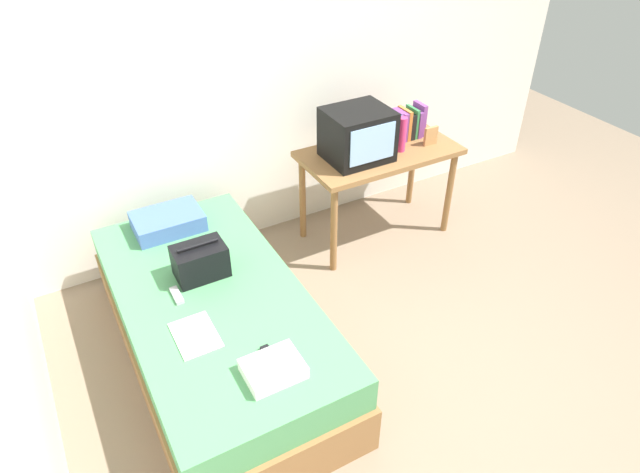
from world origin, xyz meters
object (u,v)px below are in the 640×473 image
object	(u,v)px
desk	(379,162)
remote_silver	(177,295)
magazine	(195,335)
remote_dark	(270,357)
tv	(357,135)
folded_towel	(273,369)
bed	(217,327)
pillow	(168,221)
picture_frame	(431,136)
book_row	(406,124)
water_bottle	(402,134)
handbag	(200,261)

from	to	relation	value
desk	remote_silver	bearing A→B (deg)	-161.63
magazine	remote_dark	size ratio (longest dim) A/B	1.86
tv	magazine	world-z (taller)	tv
desk	folded_towel	world-z (taller)	desk
bed	pillow	bearing A→B (deg)	91.70
desk	remote_silver	size ratio (longest dim) A/B	8.06
remote_dark	folded_towel	world-z (taller)	folded_towel
desk	magazine	size ratio (longest dim) A/B	4.00
tv	remote_silver	xyz separation A→B (m)	(-1.53, -0.56, -0.39)
tv	picture_frame	bearing A→B (deg)	-8.40
book_row	picture_frame	xyz separation A→B (m)	(0.09, -0.19, -0.04)
water_bottle	remote_silver	xyz separation A→B (m)	(-1.87, -0.50, -0.34)
book_row	pillow	bearing A→B (deg)	179.67
desk	handbag	world-z (taller)	handbag
magazine	folded_towel	bearing A→B (deg)	-59.53
tv	desk	bearing A→B (deg)	4.20
book_row	remote_dark	size ratio (longest dim) A/B	1.78
remote_dark	water_bottle	bearing A→B (deg)	36.11
desk	folded_towel	size ratio (longest dim) A/B	4.14
desk	folded_towel	bearing A→B (deg)	-138.18
tv	bed	bearing A→B (deg)	-154.80
bed	remote_silver	distance (m)	0.34
book_row	folded_towel	world-z (taller)	book_row
water_bottle	desk	bearing A→B (deg)	149.27
picture_frame	remote_silver	size ratio (longest dim) A/B	0.97
tv	handbag	bearing A→B (deg)	-161.66
bed	pillow	distance (m)	0.81
water_bottle	remote_silver	bearing A→B (deg)	-165.02
desk	remote_dark	xyz separation A→B (m)	(-1.47, -1.24, -0.12)
bed	remote_dark	world-z (taller)	remote_dark
picture_frame	magazine	distance (m)	2.29
bed	handbag	xyz separation A→B (m)	(0.01, 0.19, 0.36)
bed	remote_silver	xyz separation A→B (m)	(-0.18, 0.07, 0.27)
desk	book_row	world-z (taller)	book_row
picture_frame	handbag	distance (m)	1.97
bed	water_bottle	size ratio (longest dim) A/B	7.74
desk	tv	bearing A→B (deg)	-175.80
pillow	folded_towel	distance (m)	1.44
bed	water_bottle	xyz separation A→B (m)	(1.69, 0.57, 0.62)
water_bottle	book_row	distance (m)	0.23
magazine	remote_dark	world-z (taller)	remote_dark
bed	pillow	size ratio (longest dim) A/B	4.58
bed	handbag	distance (m)	0.41
handbag	water_bottle	bearing A→B (deg)	12.82
picture_frame	pillow	distance (m)	1.98
tv	folded_towel	bearing A→B (deg)	-134.20
tv	remote_dark	world-z (taller)	tv
book_row	water_bottle	bearing A→B (deg)	-133.64
remote_silver	remote_dark	bearing A→B (deg)	-68.00
desk	magazine	distance (m)	1.97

